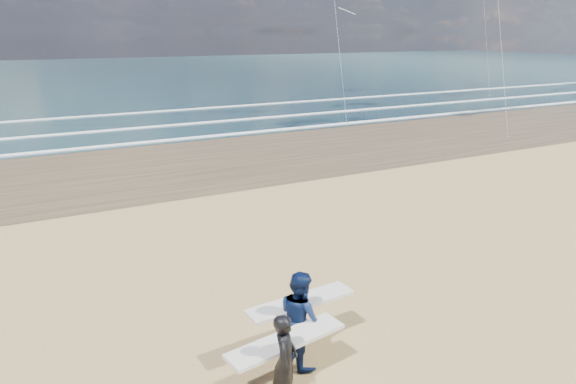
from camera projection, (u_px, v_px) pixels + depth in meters
wet_sand_strip at (434, 132)px, 31.84m from camera, size 220.00×12.00×0.01m
ocean at (184, 72)px, 77.58m from camera, size 220.00×100.00×0.02m
foam_breakers at (344, 110)px, 40.38m from camera, size 220.00×11.70×0.05m
surfer_near at (286, 357)px, 8.42m from camera, size 2.25×1.14×1.66m
surfer_far at (300, 317)px, 9.46m from camera, size 2.23×1.16×1.85m
kite_1 at (337, 32)px, 35.12m from camera, size 5.49×4.70×10.91m
kite_5 at (484, 9)px, 49.04m from camera, size 5.73×4.73×14.72m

